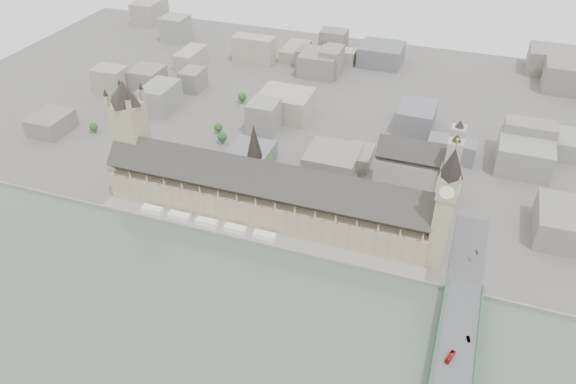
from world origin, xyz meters
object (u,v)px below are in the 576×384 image
(westminster_bridge, at_px, (453,370))
(car_silver, at_px, (468,339))
(car_approach, at_px, (477,253))
(elizabeth_tower, at_px, (445,201))
(westminster_abbey, at_px, (418,169))
(palace_of_westminster, at_px, (265,195))
(victoria_tower, at_px, (131,131))
(red_bus_north, at_px, (450,357))

(westminster_bridge, xyz_separation_m, car_silver, (6.03, 22.11, 5.87))
(car_silver, bearing_deg, car_approach, 74.81)
(elizabeth_tower, relative_size, car_silver, 23.63)
(elizabeth_tower, distance_m, westminster_abbey, 96.91)
(palace_of_westminster, xyz_separation_m, westminster_abbey, (110.92, 75.30, 2.38))
(westminster_bridge, xyz_separation_m, westminster_abbey, (-51.08, 182.50, 19.96))
(victoria_tower, xyz_separation_m, car_approach, (289.09, -7.06, -44.25))
(palace_of_westminster, xyz_separation_m, westminster_bridge, (162.00, -107.20, -17.58))
(elizabeth_tower, relative_size, victoria_tower, 1.07)
(elizabeth_tower, relative_size, westminster_bridge, 0.33)
(victoria_tower, distance_m, car_silver, 307.29)
(victoria_tower, relative_size, westminster_abbey, 1.47)
(palace_of_westminster, distance_m, victoria_tower, 126.41)
(palace_of_westminster, bearing_deg, westminster_bridge, -33.49)
(victoria_tower, relative_size, car_silver, 21.98)
(elizabeth_tower, height_order, red_bus_north, elizabeth_tower)
(elizabeth_tower, bearing_deg, palace_of_westminster, 175.15)
(victoria_tower, bearing_deg, westminster_bridge, -21.78)
(palace_of_westminster, relative_size, westminster_bridge, 0.82)
(westminster_abbey, xyz_separation_m, car_approach, (56.17, -76.06, -14.13))
(victoria_tower, bearing_deg, westminster_abbey, 16.50)
(car_approach, bearing_deg, elizabeth_tower, -173.91)
(car_silver, distance_m, car_approach, 84.34)
(victoria_tower, distance_m, westminster_bridge, 309.91)
(palace_of_westminster, height_order, car_approach, palace_of_westminster)
(elizabeth_tower, xyz_separation_m, red_bus_north, (20.83, -91.55, -46.38))
(car_approach, bearing_deg, palace_of_westminster, 165.21)
(westminster_abbey, relative_size, red_bus_north, 6.51)
(elizabeth_tower, bearing_deg, car_approach, 20.62)
(victoria_tower, xyz_separation_m, westminster_bridge, (284.00, -113.50, -50.08))
(elizabeth_tower, bearing_deg, westminster_abbey, 107.29)
(palace_of_westminster, distance_m, elizabeth_tower, 142.94)
(westminster_bridge, relative_size, westminster_abbey, 4.78)
(elizabeth_tower, bearing_deg, westminster_bridge, -75.89)
(palace_of_westminster, height_order, victoria_tower, victoria_tower)
(victoria_tower, bearing_deg, elizabeth_tower, -3.96)
(red_bus_north, xyz_separation_m, car_approach, (8.26, 102.50, -0.75))
(westminster_bridge, bearing_deg, palace_of_westminster, 146.51)
(westminster_bridge, bearing_deg, elizabeth_tower, 104.11)
(westminster_bridge, relative_size, car_silver, 71.45)
(car_approach, bearing_deg, red_bus_north, -109.13)
(palace_of_westminster, relative_size, red_bus_north, 25.38)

